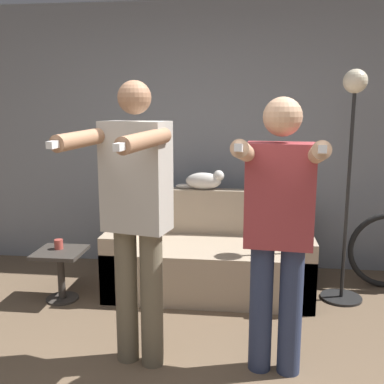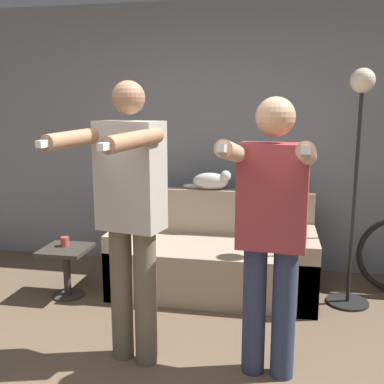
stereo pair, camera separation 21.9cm
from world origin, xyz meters
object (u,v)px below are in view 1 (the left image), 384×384
(person_left, at_px, (135,209))
(person_right, at_px, (279,221))
(couch, at_px, (210,259))
(side_table, at_px, (61,265))
(floor_lamp, at_px, (351,151))
(cat, at_px, (205,180))
(cup, at_px, (59,244))

(person_left, relative_size, person_right, 1.06)
(couch, distance_m, person_left, 1.49)
(person_left, height_order, side_table, person_left)
(person_left, bearing_deg, floor_lamp, 50.71)
(cat, relative_size, side_table, 1.07)
(person_left, distance_m, side_table, 1.41)
(couch, height_order, person_right, person_right)
(cat, height_order, floor_lamp, floor_lamp)
(floor_lamp, distance_m, cup, 2.52)
(floor_lamp, xyz_separation_m, side_table, (-2.35, -0.29, -0.96))
(cat, relative_size, cup, 5.68)
(floor_lamp, relative_size, side_table, 4.39)
(person_left, bearing_deg, cat, 93.05)
(couch, bearing_deg, cup, -163.98)
(side_table, bearing_deg, person_right, -26.59)
(couch, bearing_deg, person_right, -68.44)
(cup, bearing_deg, floor_lamp, 6.09)
(person_right, bearing_deg, side_table, 158.80)
(person_right, relative_size, cat, 3.61)
(cat, xyz_separation_m, cup, (-1.17, -0.68, -0.46))
(person_left, distance_m, cup, 1.37)
(couch, relative_size, cup, 21.33)
(person_right, bearing_deg, person_left, -174.66)
(person_left, distance_m, cat, 1.60)
(floor_lamp, bearing_deg, couch, 174.77)
(couch, height_order, cat, cat)
(person_left, relative_size, cat, 3.81)
(floor_lamp, height_order, cup, floor_lamp)
(person_right, xyz_separation_m, side_table, (-1.71, 0.86, -0.65))
(person_left, xyz_separation_m, cat, (0.27, 1.58, -0.08))
(person_right, relative_size, floor_lamp, 0.88)
(side_table, bearing_deg, couch, 18.08)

